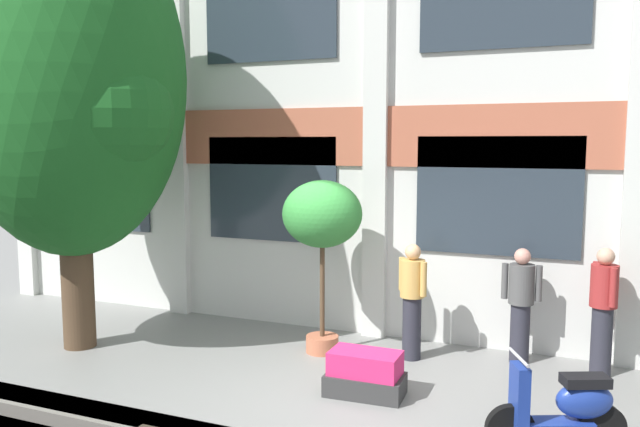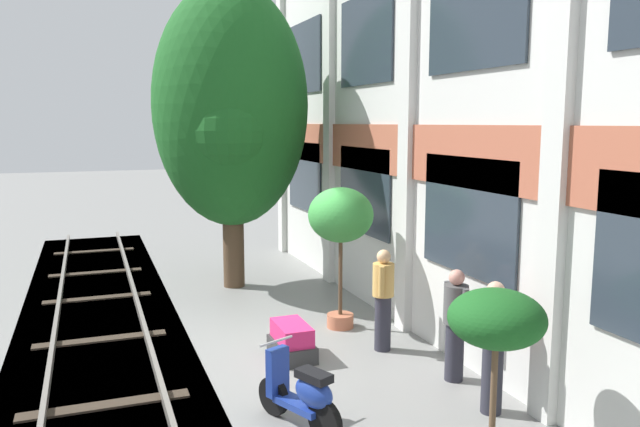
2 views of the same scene
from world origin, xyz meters
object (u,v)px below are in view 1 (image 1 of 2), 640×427
(resident_watching_tracks, at_px, (603,308))
(broadleaf_tree, at_px, (69,84))
(potted_plant_square_trough, at_px, (365,374))
(resident_by_doorway, at_px, (521,302))
(scooter_near_curb, at_px, (563,409))
(resident_near_plants, at_px, (412,298))
(potted_plant_terracotta_small, at_px, (322,220))

(resident_watching_tracks, bearing_deg, broadleaf_tree, -12.42)
(potted_plant_square_trough, relative_size, resident_by_doorway, 0.60)
(scooter_near_curb, height_order, resident_near_plants, resident_near_plants)
(resident_by_doorway, height_order, resident_watching_tracks, resident_watching_tracks)
(potted_plant_square_trough, relative_size, scooter_near_curb, 0.73)
(broadleaf_tree, xyz_separation_m, resident_near_plants, (4.68, 1.34, -2.96))
(potted_plant_terracotta_small, xyz_separation_m, resident_by_doorway, (2.67, 0.63, -1.08))
(broadleaf_tree, xyz_separation_m, potted_plant_terracotta_small, (3.42, 1.13, -1.91))
(broadleaf_tree, distance_m, resident_near_plants, 5.70)
(resident_by_doorway, bearing_deg, broadleaf_tree, -75.99)
(potted_plant_square_trough, xyz_separation_m, scooter_near_curb, (2.21, -0.59, 0.18))
(broadleaf_tree, bearing_deg, resident_near_plants, 15.98)
(scooter_near_curb, xyz_separation_m, resident_near_plants, (-2.01, 2.04, 0.43))
(potted_plant_square_trough, height_order, scooter_near_curb, scooter_near_curb)
(resident_by_doorway, relative_size, resident_watching_tracks, 0.95)
(broadleaf_tree, relative_size, scooter_near_curb, 5.01)
(broadleaf_tree, bearing_deg, potted_plant_square_trough, -1.37)
(resident_by_doorway, distance_m, resident_near_plants, 1.47)
(potted_plant_square_trough, bearing_deg, resident_by_doorway, 49.09)
(potted_plant_terracotta_small, xyz_separation_m, resident_watching_tracks, (3.68, 0.52, -1.02))
(resident_watching_tracks, relative_size, resident_near_plants, 1.03)
(broadleaf_tree, relative_size, resident_watching_tracks, 3.88)
(resident_watching_tracks, bearing_deg, scooter_near_curb, 54.38)
(resident_near_plants, bearing_deg, resident_watching_tracks, 131.67)
(broadleaf_tree, height_order, potted_plant_terracotta_small, broadleaf_tree)
(broadleaf_tree, height_order, scooter_near_curb, broadleaf_tree)
(potted_plant_terracotta_small, xyz_separation_m, scooter_near_curb, (3.27, -1.83, -1.49))
(potted_plant_terracotta_small, relative_size, scooter_near_curb, 1.91)
(potted_plant_square_trough, height_order, resident_near_plants, resident_near_plants)
(potted_plant_terracotta_small, bearing_deg, resident_by_doorway, 13.24)
(resident_near_plants, bearing_deg, resident_by_doorway, 140.93)
(resident_near_plants, bearing_deg, scooter_near_curb, 78.93)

